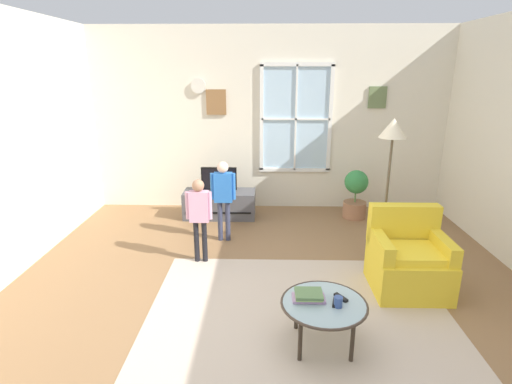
{
  "coord_description": "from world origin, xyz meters",
  "views": [
    {
      "loc": [
        -0.05,
        -3.42,
        2.29
      ],
      "look_at": [
        -0.15,
        0.63,
        1.04
      ],
      "focal_mm": 27.96,
      "sensor_mm": 36.0,
      "label": 1
    }
  ],
  "objects_px": {
    "person_pink_shirt": "(199,211)",
    "tv_stand": "(220,204)",
    "remote_near_cup": "(341,297)",
    "potted_plant_by_window": "(356,193)",
    "floor_lamp": "(392,143)",
    "book_stack": "(309,296)",
    "armchair": "(408,260)",
    "remote_near_books": "(335,302)",
    "television": "(219,179)",
    "cup": "(338,302)",
    "coffee_table": "(324,305)",
    "person_blue_shirt": "(223,192)"
  },
  "relations": [
    {
      "from": "armchair",
      "to": "person_pink_shirt",
      "type": "xyz_separation_m",
      "value": [
        -2.33,
        0.57,
        0.33
      ]
    },
    {
      "from": "cup",
      "to": "remote_near_books",
      "type": "distance_m",
      "value": 0.06
    },
    {
      "from": "armchair",
      "to": "person_pink_shirt",
      "type": "bearing_deg",
      "value": 166.25
    },
    {
      "from": "cup",
      "to": "floor_lamp",
      "type": "distance_m",
      "value": 2.12
    },
    {
      "from": "cup",
      "to": "coffee_table",
      "type": "bearing_deg",
      "value": 153.43
    },
    {
      "from": "person_pink_shirt",
      "to": "floor_lamp",
      "type": "bearing_deg",
      "value": 1.85
    },
    {
      "from": "remote_near_cup",
      "to": "person_blue_shirt",
      "type": "height_order",
      "value": "person_blue_shirt"
    },
    {
      "from": "armchair",
      "to": "floor_lamp",
      "type": "xyz_separation_m",
      "value": [
        -0.09,
        0.64,
        1.15
      ]
    },
    {
      "from": "person_pink_shirt",
      "to": "person_blue_shirt",
      "type": "bearing_deg",
      "value": 70.99
    },
    {
      "from": "tv_stand",
      "to": "coffee_table",
      "type": "xyz_separation_m",
      "value": [
        1.23,
        -3.1,
        0.17
      ]
    },
    {
      "from": "book_stack",
      "to": "person_pink_shirt",
      "type": "xyz_separation_m",
      "value": [
        -1.17,
        1.48,
        0.22
      ]
    },
    {
      "from": "remote_near_books",
      "to": "remote_near_cup",
      "type": "relative_size",
      "value": 1.0
    },
    {
      "from": "tv_stand",
      "to": "remote_near_cup",
      "type": "distance_m",
      "value": 3.34
    },
    {
      "from": "remote_near_cup",
      "to": "person_blue_shirt",
      "type": "relative_size",
      "value": 0.12
    },
    {
      "from": "armchair",
      "to": "book_stack",
      "type": "relative_size",
      "value": 3.11
    },
    {
      "from": "armchair",
      "to": "tv_stand",
      "type": "bearing_deg",
      "value": 136.75
    },
    {
      "from": "coffee_table",
      "to": "armchair",
      "type": "bearing_deg",
      "value": 42.9
    },
    {
      "from": "television",
      "to": "potted_plant_by_window",
      "type": "bearing_deg",
      "value": 0.74
    },
    {
      "from": "armchair",
      "to": "person_blue_shirt",
      "type": "relative_size",
      "value": 0.78
    },
    {
      "from": "tv_stand",
      "to": "potted_plant_by_window",
      "type": "xyz_separation_m",
      "value": [
        2.16,
        0.03,
        0.19
      ]
    },
    {
      "from": "tv_stand",
      "to": "floor_lamp",
      "type": "xyz_separation_m",
      "value": [
        2.17,
        -1.49,
        1.26
      ]
    },
    {
      "from": "television",
      "to": "person_blue_shirt",
      "type": "distance_m",
      "value": 0.93
    },
    {
      "from": "floor_lamp",
      "to": "book_stack",
      "type": "bearing_deg",
      "value": -124.45
    },
    {
      "from": "armchair",
      "to": "cup",
      "type": "distance_m",
      "value": 1.38
    },
    {
      "from": "person_pink_shirt",
      "to": "tv_stand",
      "type": "bearing_deg",
      "value": 87.81
    },
    {
      "from": "tv_stand",
      "to": "coffee_table",
      "type": "bearing_deg",
      "value": -68.3
    },
    {
      "from": "coffee_table",
      "to": "book_stack",
      "type": "bearing_deg",
      "value": 158.2
    },
    {
      "from": "coffee_table",
      "to": "potted_plant_by_window",
      "type": "xyz_separation_m",
      "value": [
        0.93,
        3.12,
        0.02
      ]
    },
    {
      "from": "armchair",
      "to": "cup",
      "type": "relative_size",
      "value": 9.68
    },
    {
      "from": "television",
      "to": "remote_near_books",
      "type": "height_order",
      "value": "television"
    },
    {
      "from": "potted_plant_by_window",
      "to": "floor_lamp",
      "type": "height_order",
      "value": "floor_lamp"
    },
    {
      "from": "potted_plant_by_window",
      "to": "floor_lamp",
      "type": "distance_m",
      "value": 1.86
    },
    {
      "from": "remote_near_books",
      "to": "cup",
      "type": "bearing_deg",
      "value": -72.43
    },
    {
      "from": "tv_stand",
      "to": "armchair",
      "type": "distance_m",
      "value": 3.12
    },
    {
      "from": "remote_near_books",
      "to": "person_blue_shirt",
      "type": "xyz_separation_m",
      "value": [
        -1.16,
        2.19,
        0.28
      ]
    },
    {
      "from": "book_stack",
      "to": "remote_near_cup",
      "type": "relative_size",
      "value": 2.0
    },
    {
      "from": "person_pink_shirt",
      "to": "remote_near_cup",
      "type": "bearing_deg",
      "value": -45.4
    },
    {
      "from": "television",
      "to": "cup",
      "type": "distance_m",
      "value": 3.43
    },
    {
      "from": "person_blue_shirt",
      "to": "person_pink_shirt",
      "type": "height_order",
      "value": "person_blue_shirt"
    },
    {
      "from": "armchair",
      "to": "book_stack",
      "type": "distance_m",
      "value": 1.48
    },
    {
      "from": "person_blue_shirt",
      "to": "remote_near_cup",
      "type": "bearing_deg",
      "value": -59.96
    },
    {
      "from": "television",
      "to": "coffee_table",
      "type": "bearing_deg",
      "value": -68.29
    },
    {
      "from": "remote_near_books",
      "to": "potted_plant_by_window",
      "type": "xyz_separation_m",
      "value": [
        0.84,
        3.13,
        -0.01
      ]
    },
    {
      "from": "armchair",
      "to": "person_blue_shirt",
      "type": "distance_m",
      "value": 2.46
    },
    {
      "from": "tv_stand",
      "to": "cup",
      "type": "xyz_separation_m",
      "value": [
        1.34,
        -3.15,
        0.24
      ]
    },
    {
      "from": "armchair",
      "to": "floor_lamp",
      "type": "distance_m",
      "value": 1.32
    },
    {
      "from": "cup",
      "to": "television",
      "type": "bearing_deg",
      "value": 113.05
    },
    {
      "from": "tv_stand",
      "to": "remote_near_cup",
      "type": "relative_size",
      "value": 8.09
    },
    {
      "from": "tv_stand",
      "to": "cup",
      "type": "relative_size",
      "value": 12.6
    },
    {
      "from": "remote_near_books",
      "to": "potted_plant_by_window",
      "type": "bearing_deg",
      "value": 75.01
    }
  ]
}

